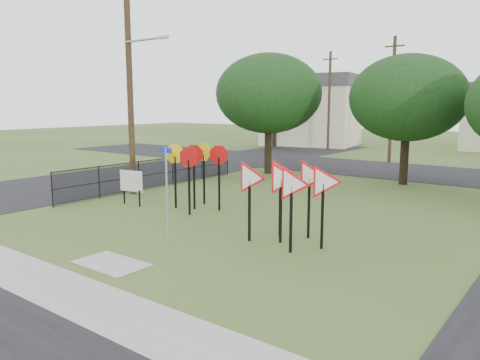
% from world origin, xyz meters
% --- Properties ---
extents(ground, '(140.00, 140.00, 0.00)m').
position_xyz_m(ground, '(0.00, 0.00, 0.00)').
color(ground, '#38521F').
extents(sidewalk, '(30.00, 1.60, 0.02)m').
position_xyz_m(sidewalk, '(0.00, -4.20, 0.01)').
color(sidewalk, gray).
rests_on(sidewalk, ground).
extents(street_left, '(8.00, 50.00, 0.02)m').
position_xyz_m(street_left, '(-12.00, 10.00, 0.01)').
color(street_left, black).
rests_on(street_left, ground).
extents(street_far, '(60.00, 8.00, 0.02)m').
position_xyz_m(street_far, '(0.00, 20.00, 0.01)').
color(street_far, black).
rests_on(street_far, ground).
extents(curb_pad, '(2.00, 1.20, 0.02)m').
position_xyz_m(curb_pad, '(0.00, -2.40, 0.01)').
color(curb_pad, gray).
rests_on(curb_pad, ground).
extents(street_name_sign, '(0.60, 0.14, 2.96)m').
position_xyz_m(street_name_sign, '(-0.02, -0.29, 1.70)').
color(street_name_sign, '#9A9CA2').
rests_on(street_name_sign, ground).
extents(stop_sign_cluster, '(2.30, 1.99, 2.64)m').
position_xyz_m(stop_sign_cluster, '(-2.68, 3.90, 1.95)').
color(stop_sign_cluster, black).
rests_on(stop_sign_cluster, ground).
extents(yield_sign_cluster, '(3.20, 1.87, 2.56)m').
position_xyz_m(yield_sign_cluster, '(2.74, 2.12, 1.88)').
color(yield_sign_cluster, black).
rests_on(yield_sign_cluster, ground).
extents(info_board, '(1.17, 0.22, 1.48)m').
position_xyz_m(info_board, '(-5.39, 2.81, 0.98)').
color(info_board, black).
rests_on(info_board, ground).
extents(utility_pole_main, '(3.55, 0.33, 10.00)m').
position_xyz_m(utility_pole_main, '(-7.24, 4.50, 5.21)').
color(utility_pole_main, '#422F1E').
rests_on(utility_pole_main, ground).
extents(far_pole_a, '(1.40, 0.24, 9.00)m').
position_xyz_m(far_pole_a, '(-2.00, 24.00, 4.60)').
color(far_pole_a, '#422F1E').
rests_on(far_pole_a, ground).
extents(far_pole_c, '(1.40, 0.24, 9.00)m').
position_xyz_m(far_pole_c, '(-10.00, 30.00, 4.60)').
color(far_pole_c, '#422F1E').
rests_on(far_pole_c, ground).
extents(fence_run, '(0.05, 11.55, 1.50)m').
position_xyz_m(fence_run, '(-7.60, 6.25, 0.78)').
color(fence_run, black).
rests_on(fence_run, ground).
extents(house_left, '(10.58, 8.88, 7.20)m').
position_xyz_m(house_left, '(-14.00, 34.00, 3.65)').
color(house_left, beige).
rests_on(house_left, ground).
extents(tree_near_left, '(6.40, 6.40, 7.27)m').
position_xyz_m(tree_near_left, '(-6.00, 14.00, 4.86)').
color(tree_near_left, black).
rests_on(tree_near_left, ground).
extents(tree_near_mid, '(6.00, 6.00, 6.80)m').
position_xyz_m(tree_near_mid, '(2.00, 15.00, 4.54)').
color(tree_near_mid, black).
rests_on(tree_near_mid, ground).
extents(tree_far_left, '(6.80, 6.80, 7.73)m').
position_xyz_m(tree_far_left, '(-16.00, 30.00, 5.17)').
color(tree_far_left, black).
rests_on(tree_far_left, ground).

